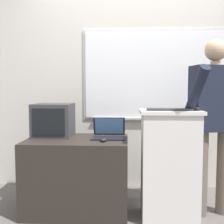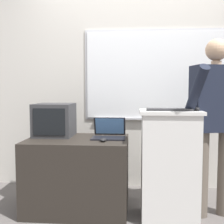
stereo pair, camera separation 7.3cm
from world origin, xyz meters
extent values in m
cube|color=beige|center=(0.00, 1.20, 1.48)|extent=(6.40, 0.12, 2.96)
cube|color=#B7B7BC|center=(0.38, 1.14, 1.35)|extent=(1.95, 0.02, 1.06)
cube|color=white|center=(0.38, 1.13, 1.35)|extent=(1.90, 0.02, 1.01)
cube|color=#B7B7BC|center=(0.38, 1.12, 0.83)|extent=(1.71, 0.04, 0.02)
cube|color=silver|center=(0.32, 0.32, 0.48)|extent=(0.50, 0.37, 0.97)
cube|color=silver|center=(0.32, 0.32, 0.98)|extent=(0.54, 0.40, 0.03)
cube|color=#28231E|center=(-0.56, 0.46, 0.35)|extent=(0.98, 0.67, 0.70)
cylinder|color=brown|center=(0.62, 0.39, 0.40)|extent=(0.13, 0.13, 0.80)
cube|color=black|center=(0.73, 0.41, 1.10)|extent=(0.46, 0.31, 0.60)
cylinder|color=tan|center=(0.73, 0.41, 1.42)|extent=(0.09, 0.09, 0.04)
sphere|color=tan|center=(0.73, 0.41, 1.54)|extent=(0.20, 0.20, 0.20)
cylinder|color=black|center=(0.50, 0.19, 1.14)|extent=(0.17, 0.43, 0.50)
cube|color=black|center=(-0.25, 0.46, 0.71)|extent=(0.32, 0.21, 0.01)
cube|color=black|center=(-0.25, 0.60, 0.81)|extent=(0.32, 0.08, 0.19)
cube|color=#598CCC|center=(-0.25, 0.59, 0.81)|extent=(0.29, 0.07, 0.16)
cube|color=#2D2D30|center=(0.30, 0.27, 1.01)|extent=(0.39, 0.13, 0.02)
ellipsoid|color=black|center=(-0.29, 0.32, 0.72)|extent=(0.06, 0.10, 0.03)
ellipsoid|color=black|center=(0.54, 0.28, 1.01)|extent=(0.06, 0.10, 0.03)
cube|color=#333335|center=(-0.82, 0.59, 0.87)|extent=(0.38, 0.37, 0.33)
cube|color=black|center=(-0.82, 0.40, 0.87)|extent=(0.31, 0.01, 0.26)
camera|label=1|loc=(-0.08, -2.22, 1.19)|focal=45.00mm
camera|label=2|loc=(-0.01, -2.22, 1.19)|focal=45.00mm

